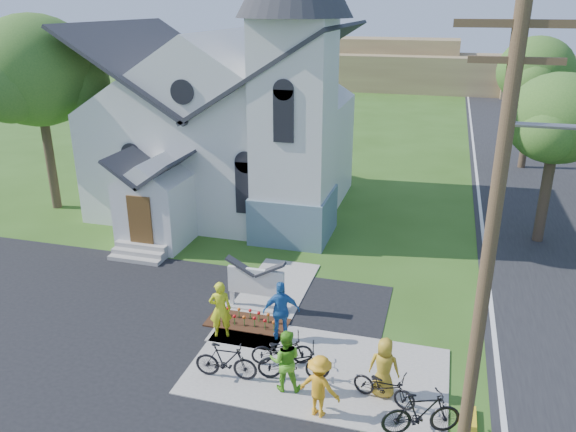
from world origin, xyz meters
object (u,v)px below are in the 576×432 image
(bike_1, at_px, (226,361))
(cyclist_3, at_px, (319,386))
(cyclist_2, at_px, (281,311))
(bike_2, at_px, (282,350))
(bike_3, at_px, (421,413))
(cyclist_4, at_px, (384,367))
(bike_4, at_px, (384,387))
(church_sign, at_px, (256,282))
(cyclist_0, at_px, (220,309))
(cyclist_1, at_px, (285,360))
(bike_0, at_px, (294,362))
(utility_pole, at_px, (495,232))

(bike_1, height_order, cyclist_3, cyclist_3)
(cyclist_2, bearing_deg, bike_1, 48.11)
(cyclist_2, bearing_deg, cyclist_3, 101.49)
(bike_2, relative_size, bike_3, 0.91)
(bike_1, distance_m, cyclist_4, 4.17)
(bike_3, distance_m, bike_4, 1.32)
(church_sign, relative_size, bike_4, 1.31)
(bike_3, relative_size, bike_4, 1.13)
(cyclist_0, bearing_deg, cyclist_1, 122.35)
(bike_1, height_order, bike_2, bike_1)
(bike_0, distance_m, bike_1, 1.81)
(bike_1, xyz_separation_m, cyclist_4, (4.13, 0.46, 0.30))
(utility_pole, height_order, bike_0, utility_pole)
(church_sign, distance_m, bike_2, 3.18)
(cyclist_1, bearing_deg, cyclist_3, 133.92)
(cyclist_3, bearing_deg, cyclist_4, -127.13)
(church_sign, height_order, cyclist_3, church_sign)
(cyclist_0, height_order, cyclist_2, cyclist_2)
(cyclist_3, bearing_deg, bike_3, -167.08)
(bike_0, distance_m, cyclist_4, 2.40)
(cyclist_2, bearing_deg, church_sign, -68.56)
(utility_pole, bearing_deg, church_sign, 144.40)
(cyclist_3, bearing_deg, bike_0, -37.68)
(bike_0, relative_size, bike_2, 1.13)
(cyclist_2, bearing_deg, bike_0, 95.67)
(cyclist_3, bearing_deg, bike_4, -135.49)
(cyclist_0, relative_size, bike_2, 1.06)
(cyclist_1, distance_m, bike_1, 1.69)
(bike_2, bearing_deg, utility_pole, -130.39)
(bike_2, height_order, bike_3, bike_3)
(bike_1, xyz_separation_m, bike_3, (5.15, -0.72, 0.05))
(cyclist_1, xyz_separation_m, cyclist_3, (1.06, -0.72, -0.04))
(bike_3, height_order, bike_4, bike_3)
(utility_pole, height_order, bike_4, utility_pole)
(cyclist_2, distance_m, cyclist_3, 3.48)
(utility_pole, height_order, cyclist_3, utility_pole)
(utility_pole, relative_size, cyclist_0, 5.48)
(church_sign, xyz_separation_m, cyclist_4, (4.53, -3.22, -0.16))
(utility_pole, relative_size, bike_1, 5.81)
(bike_1, height_order, cyclist_2, cyclist_2)
(cyclist_2, height_order, cyclist_4, cyclist_2)
(cyclist_3, relative_size, cyclist_4, 1.00)
(bike_1, relative_size, bike_2, 1.00)
(cyclist_1, bearing_deg, bike_1, -11.69)
(cyclist_0, height_order, bike_1, cyclist_0)
(cyclist_4, bearing_deg, bike_4, 106.08)
(cyclist_1, relative_size, bike_1, 1.00)
(cyclist_2, bearing_deg, bike_4, 127.86)
(bike_0, height_order, cyclist_3, cyclist_3)
(bike_3, relative_size, cyclist_4, 1.16)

